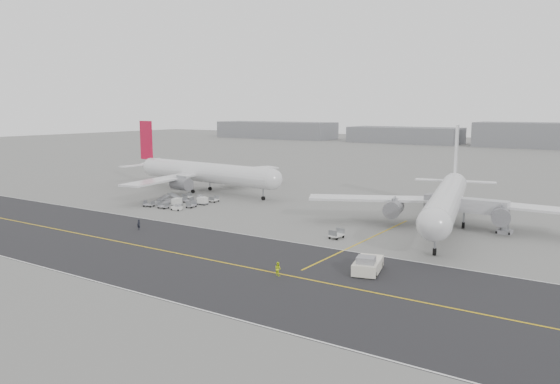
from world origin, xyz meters
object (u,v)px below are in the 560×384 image
Objects in this scene: ground_crew_a at (139,225)px; ground_crew_b at (278,269)px; airliner_a at (202,172)px; pushback_tug at (368,265)px; jet_bridge at (467,207)px; airliner_b at (447,199)px.

ground_crew_b is at bearing -18.73° from ground_crew_a.
airliner_a is at bearing 112.07° from ground_crew_a.
pushback_tug is 35.31m from jet_bridge.
airliner_b is 3.86m from jet_bridge.
ground_crew_b is at bearing -115.16° from airliner_b.
airliner_b reaches higher than pushback_tug.
pushback_tug reaches higher than ground_crew_a.
jet_bridge is 8.32× the size of ground_crew_b.
ground_crew_a is at bearing -156.53° from airliner_b.
ground_crew_a is (21.06, -41.01, -4.37)m from airliner_a.
pushback_tug is 0.57× the size of jet_bridge.
airliner_b reaches higher than jet_bridge.
jet_bridge reaches higher than ground_crew_b.
ground_crew_b is (-9.32, -7.97, -0.10)m from pushback_tug.
pushback_tug reaches higher than ground_crew_b.
pushback_tug is 4.71× the size of ground_crew_a.
ground_crew_b is at bearing -153.52° from pushback_tug.
airliner_a is 1.02× the size of airliner_b.
jet_bridge is (3.83, 34.96, 3.09)m from pushback_tug.
airliner_b is 57.14m from ground_crew_a.
airliner_b is 27.97× the size of ground_crew_b.
airliner_b is 43.59m from ground_crew_b.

